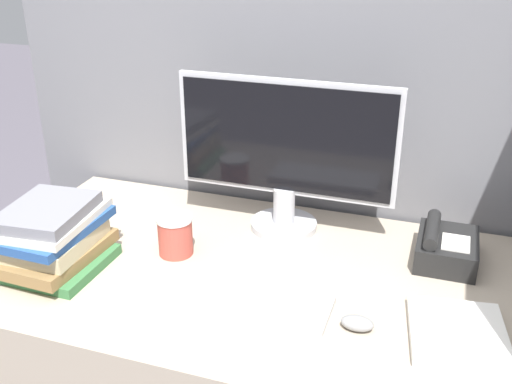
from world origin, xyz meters
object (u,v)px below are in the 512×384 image
object	(u,v)px
mouse	(357,323)
coffee_cup	(175,235)
desk_telephone	(445,247)
keyboard	(252,302)
book_stack	(55,238)
monitor	(285,155)

from	to	relation	value
mouse	coffee_cup	bearing A→B (deg)	161.77
coffee_cup	mouse	bearing A→B (deg)	-18.23
mouse	desk_telephone	distance (m)	0.40
keyboard	mouse	bearing A→B (deg)	-1.98
book_stack	mouse	bearing A→B (deg)	-0.93
monitor	keyboard	world-z (taller)	monitor
keyboard	mouse	world-z (taller)	mouse
mouse	book_stack	world-z (taller)	book_stack
mouse	coffee_cup	distance (m)	0.55
monitor	coffee_cup	distance (m)	0.38
book_stack	monitor	bearing A→B (deg)	38.76
keyboard	desk_telephone	distance (m)	0.55
mouse	keyboard	bearing A→B (deg)	178.02
mouse	coffee_cup	xyz separation A→B (m)	(-0.52, 0.17, 0.04)
coffee_cup	desk_telephone	distance (m)	0.72
keyboard	book_stack	xyz separation A→B (m)	(-0.53, 0.00, 0.08)
coffee_cup	monitor	bearing A→B (deg)	45.31
book_stack	desk_telephone	bearing A→B (deg)	20.31
coffee_cup	book_stack	distance (m)	0.31
mouse	book_stack	bearing A→B (deg)	179.07
desk_telephone	book_stack	bearing A→B (deg)	-159.69
desk_telephone	mouse	bearing A→B (deg)	-114.69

